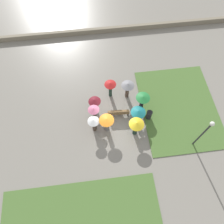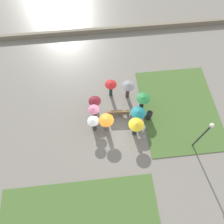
{
  "view_description": "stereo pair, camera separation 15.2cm",
  "coord_description": "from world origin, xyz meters",
  "px_view_note": "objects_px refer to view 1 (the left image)",
  "views": [
    {
      "loc": [
        1.04,
        7.51,
        16.67
      ],
      "look_at": [
        0.01,
        -0.7,
        0.83
      ],
      "focal_mm": 35.0,
      "sensor_mm": 36.0,
      "label": 1
    },
    {
      "loc": [
        0.89,
        7.53,
        16.67
      ],
      "look_at": [
        0.01,
        -0.7,
        0.83
      ],
      "focal_mm": 35.0,
      "sensor_mm": 36.0,
      "label": 2
    }
  ],
  "objects_px": {
    "crowd_person_green": "(142,100)",
    "crowd_person_white": "(94,123)",
    "trash_bin": "(149,115)",
    "crowd_person_red": "(110,86)",
    "crowd_person_yellow": "(136,126)",
    "park_bench": "(118,113)",
    "crowd_person_grey": "(128,87)",
    "crowd_person_orange": "(107,122)",
    "crowd_person_maroon": "(95,103)",
    "crowd_person_teal": "(138,114)",
    "lamp_post": "(205,131)",
    "crowd_person_pink": "(94,111)"
  },
  "relations": [
    {
      "from": "lamp_post",
      "to": "crowd_person_grey",
      "type": "distance_m",
      "value": 6.94
    },
    {
      "from": "crowd_person_teal",
      "to": "park_bench",
      "type": "bearing_deg",
      "value": 118.56
    },
    {
      "from": "crowd_person_yellow",
      "to": "crowd_person_red",
      "type": "height_order",
      "value": "crowd_person_yellow"
    },
    {
      "from": "crowd_person_green",
      "to": "crowd_person_pink",
      "type": "xyz_separation_m",
      "value": [
        4.02,
        0.56,
        -0.02
      ]
    },
    {
      "from": "crowd_person_yellow",
      "to": "crowd_person_red",
      "type": "distance_m",
      "value": 4.13
    },
    {
      "from": "park_bench",
      "to": "crowd_person_grey",
      "type": "height_order",
      "value": "crowd_person_grey"
    },
    {
      "from": "lamp_post",
      "to": "crowd_person_white",
      "type": "xyz_separation_m",
      "value": [
        7.66,
        -2.26,
        -1.4
      ]
    },
    {
      "from": "crowd_person_grey",
      "to": "crowd_person_teal",
      "type": "height_order",
      "value": "crowd_person_grey"
    },
    {
      "from": "crowd_person_pink",
      "to": "crowd_person_orange",
      "type": "bearing_deg",
      "value": -9.53
    },
    {
      "from": "lamp_post",
      "to": "crowd_person_white",
      "type": "distance_m",
      "value": 8.1
    },
    {
      "from": "crowd_person_maroon",
      "to": "crowd_person_yellow",
      "type": "distance_m",
      "value": 3.87
    },
    {
      "from": "crowd_person_green",
      "to": "crowd_person_grey",
      "type": "height_order",
      "value": "crowd_person_grey"
    },
    {
      "from": "crowd_person_maroon",
      "to": "crowd_person_white",
      "type": "height_order",
      "value": "crowd_person_maroon"
    },
    {
      "from": "crowd_person_yellow",
      "to": "park_bench",
      "type": "bearing_deg",
      "value": 66.21
    },
    {
      "from": "crowd_person_teal",
      "to": "crowd_person_pink",
      "type": "distance_m",
      "value": 3.5
    },
    {
      "from": "park_bench",
      "to": "crowd_person_orange",
      "type": "distance_m",
      "value": 1.78
    },
    {
      "from": "crowd_person_maroon",
      "to": "crowd_person_teal",
      "type": "relative_size",
      "value": 1.03
    },
    {
      "from": "trash_bin",
      "to": "crowd_person_teal",
      "type": "bearing_deg",
      "value": 8.28
    },
    {
      "from": "lamp_post",
      "to": "trash_bin",
      "type": "bearing_deg",
      "value": -41.92
    },
    {
      "from": "crowd_person_teal",
      "to": "crowd_person_red",
      "type": "bearing_deg",
      "value": 87.44
    },
    {
      "from": "park_bench",
      "to": "crowd_person_grey",
      "type": "bearing_deg",
      "value": -115.61
    },
    {
      "from": "crowd_person_white",
      "to": "crowd_person_green",
      "type": "bearing_deg",
      "value": 12.19
    },
    {
      "from": "lamp_post",
      "to": "crowd_person_maroon",
      "type": "relative_size",
      "value": 2.26
    },
    {
      "from": "crowd_person_yellow",
      "to": "crowd_person_teal",
      "type": "bearing_deg",
      "value": 15.9
    },
    {
      "from": "crowd_person_green",
      "to": "crowd_person_orange",
      "type": "height_order",
      "value": "crowd_person_green"
    },
    {
      "from": "crowd_person_teal",
      "to": "lamp_post",
      "type": "bearing_deg",
      "value": -68.98
    },
    {
      "from": "park_bench",
      "to": "crowd_person_orange",
      "type": "height_order",
      "value": "crowd_person_orange"
    },
    {
      "from": "crowd_person_white",
      "to": "crowd_person_teal",
      "type": "height_order",
      "value": "crowd_person_white"
    },
    {
      "from": "park_bench",
      "to": "crowd_person_maroon",
      "type": "relative_size",
      "value": 1.02
    },
    {
      "from": "crowd_person_white",
      "to": "crowd_person_orange",
      "type": "bearing_deg",
      "value": -13.68
    },
    {
      "from": "crowd_person_green",
      "to": "crowd_person_red",
      "type": "relative_size",
      "value": 1.0
    },
    {
      "from": "crowd_person_teal",
      "to": "trash_bin",
      "type": "bearing_deg",
      "value": -28.34
    },
    {
      "from": "crowd_person_white",
      "to": "lamp_post",
      "type": "bearing_deg",
      "value": -24.2
    },
    {
      "from": "trash_bin",
      "to": "crowd_person_yellow",
      "type": "height_order",
      "value": "crowd_person_yellow"
    },
    {
      "from": "crowd_person_pink",
      "to": "crowd_person_green",
      "type": "bearing_deg",
      "value": 47.54
    },
    {
      "from": "crowd_person_orange",
      "to": "crowd_person_red",
      "type": "relative_size",
      "value": 0.99
    },
    {
      "from": "lamp_post",
      "to": "crowd_person_green",
      "type": "relative_size",
      "value": 2.12
    },
    {
      "from": "park_bench",
      "to": "trash_bin",
      "type": "relative_size",
      "value": 1.89
    },
    {
      "from": "lamp_post",
      "to": "crowd_person_grey",
      "type": "xyz_separation_m",
      "value": [
        4.54,
        -5.11,
        -1.16
      ]
    },
    {
      "from": "crowd_person_teal",
      "to": "crowd_person_pink",
      "type": "height_order",
      "value": "crowd_person_pink"
    },
    {
      "from": "park_bench",
      "to": "crowd_person_red",
      "type": "xyz_separation_m",
      "value": [
        0.42,
        -2.1,
        0.94
      ]
    },
    {
      "from": "lamp_post",
      "to": "crowd_person_green",
      "type": "distance_m",
      "value": 5.31
    },
    {
      "from": "crowd_person_grey",
      "to": "crowd_person_orange",
      "type": "xyz_separation_m",
      "value": [
        2.12,
        2.96,
        -0.16
      ]
    },
    {
      "from": "crowd_person_red",
      "to": "crowd_person_orange",
      "type": "bearing_deg",
      "value": -51.46
    },
    {
      "from": "crowd_person_yellow",
      "to": "trash_bin",
      "type": "bearing_deg",
      "value": -14.92
    },
    {
      "from": "lamp_post",
      "to": "crowd_person_yellow",
      "type": "distance_m",
      "value": 4.86
    },
    {
      "from": "trash_bin",
      "to": "crowd_person_red",
      "type": "xyz_separation_m",
      "value": [
        2.91,
        -2.62,
        0.93
      ]
    },
    {
      "from": "park_bench",
      "to": "crowd_person_white",
      "type": "xyz_separation_m",
      "value": [
        2.1,
        1.02,
        0.76
      ]
    },
    {
      "from": "lamp_post",
      "to": "trash_bin",
      "type": "xyz_separation_m",
      "value": [
        3.07,
        -2.75,
        -2.14
      ]
    },
    {
      "from": "crowd_person_green",
      "to": "crowd_person_white",
      "type": "distance_m",
      "value": 4.39
    }
  ]
}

